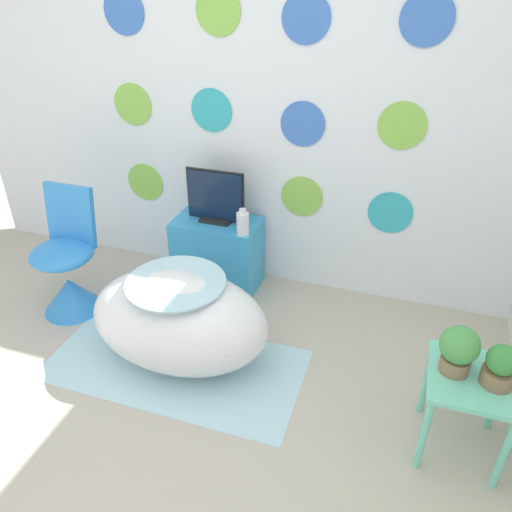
% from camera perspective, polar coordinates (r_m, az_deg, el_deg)
% --- Properties ---
extents(wall_back_dotted, '(4.24, 0.05, 2.60)m').
position_cam_1_polar(wall_back_dotted, '(3.06, 0.64, 18.97)').
color(wall_back_dotted, white).
rests_on(wall_back_dotted, ground_plane).
extents(rug, '(1.40, 0.69, 0.01)m').
position_cam_1_polar(rug, '(2.85, -9.16, -12.15)').
color(rug, silver).
rests_on(rug, ground_plane).
extents(bathtub, '(0.98, 0.63, 0.53)m').
position_cam_1_polar(bathtub, '(2.72, -8.75, -7.20)').
color(bathtub, white).
rests_on(bathtub, ground_plane).
extents(chair, '(0.38, 0.38, 0.79)m').
position_cam_1_polar(chair, '(3.29, -20.71, -1.87)').
color(chair, '#338CE0').
rests_on(chair, ground_plane).
extents(tv_cabinet, '(0.55, 0.33, 0.48)m').
position_cam_1_polar(tv_cabinet, '(3.34, -4.39, 0.35)').
color(tv_cabinet, '#389ED6').
rests_on(tv_cabinet, ground_plane).
extents(tv, '(0.38, 0.12, 0.34)m').
position_cam_1_polar(tv, '(3.16, -4.66, 6.53)').
color(tv, black).
rests_on(tv, tv_cabinet).
extents(vase, '(0.08, 0.08, 0.17)m').
position_cam_1_polar(vase, '(3.02, -1.53, 3.78)').
color(vase, white).
rests_on(vase, tv_cabinet).
extents(side_table, '(0.36, 0.39, 0.43)m').
position_cam_1_polar(side_table, '(2.38, 23.19, -13.98)').
color(side_table, '#72D8B7').
rests_on(side_table, ground_plane).
extents(potted_plant_left, '(0.16, 0.16, 0.22)m').
position_cam_1_polar(potted_plant_left, '(2.24, 22.17, -9.79)').
color(potted_plant_left, '#8C6B4C').
rests_on(potted_plant_left, side_table).
extents(potted_plant_right, '(0.13, 0.13, 0.19)m').
position_cam_1_polar(potted_plant_right, '(2.27, 26.18, -11.25)').
color(potted_plant_right, '#8C6B4C').
rests_on(potted_plant_right, side_table).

